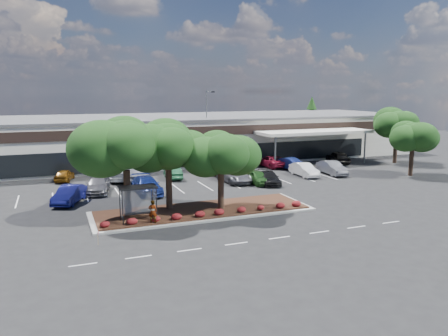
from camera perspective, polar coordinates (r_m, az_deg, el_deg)
name	(u,v)px	position (r m, az deg, el deg)	size (l,w,h in m)	color
ground	(245,223)	(33.37, 2.72, -7.16)	(160.00, 160.00, 0.00)	black
retail_store	(150,138)	(64.67, -9.67, 3.91)	(80.40, 25.20, 6.25)	white
landscape_island	(203,211)	(36.20, -2.80, -5.58)	(18.00, 6.00, 0.26)	#9E9E99
lane_markings	(199,193)	(42.71, -3.22, -3.33)	(33.12, 20.06, 0.01)	silver
shrub_row	(211,213)	(34.19, -1.67, -5.84)	(17.00, 0.80, 0.50)	maroon
bus_shelter	(137,193)	(33.35, -11.24, -3.25)	(2.75, 1.55, 2.59)	black
island_tree_west	(126,165)	(34.40, -12.64, 0.33)	(7.20, 7.20, 7.89)	#11340F
island_tree_mid	(168,165)	(35.81, -7.26, 0.41)	(6.60, 6.60, 7.32)	#11340F
island_tree_east	(221,170)	(35.67, -0.41, -0.22)	(5.80, 5.80, 6.50)	#11340F
tree_east_near	(412,148)	(55.69, 23.37, 2.38)	(5.60, 5.60, 6.51)	#11340F
tree_east_far	(396,136)	(64.81, 21.58, 3.95)	(6.40, 6.40, 7.62)	#11340F
conifer_north_east	(311,119)	(87.11, 11.33, 6.28)	(3.96, 3.96, 9.00)	#11340F
person_waiting	(153,212)	(32.61, -9.29, -5.64)	(0.63, 0.41, 1.72)	#594C47
light_pole	(207,131)	(60.67, -2.19, 4.86)	(1.40, 0.81, 9.98)	#9E9E99
survey_stake	(98,236)	(29.61, -16.12, -8.57)	(0.08, 0.14, 0.93)	#A48255
car_0	(70,194)	(41.20, -19.53, -3.28)	(1.67, 4.78, 1.58)	navy
car_1	(98,185)	(44.68, -16.17, -2.14)	(2.11, 5.20, 1.51)	#525158
car_3	(147,185)	(43.13, -10.07, -2.25)	(2.26, 5.57, 1.62)	navy
car_4	(234,176)	(47.71, 1.35, -1.00)	(2.46, 5.34, 1.48)	#535259
car_5	(257,177)	(46.96, 4.35, -1.22)	(1.74, 4.31, 1.47)	#275620
car_6	(269,178)	(46.97, 5.93, -1.31)	(1.88, 4.63, 1.34)	black
car_7	(304,170)	(51.99, 10.42, -0.22)	(1.63, 4.68, 1.54)	silver
car_8	(332,168)	(53.76, 13.92, 0.02)	(1.71, 4.90, 1.62)	#53545A
car_9	(64,175)	(51.52, -20.13, -0.89)	(1.56, 3.88, 1.32)	brown
car_10	(135,175)	(48.61, -11.54, -0.86)	(1.81, 5.18, 1.71)	#58585F
car_11	(122,173)	(50.15, -13.14, -0.63)	(2.30, 5.65, 1.64)	silver
car_12	(173,173)	(49.96, -6.70, -0.63)	(1.46, 4.18, 1.38)	#1D512F
car_13	(215,164)	(55.56, -1.17, 0.51)	(1.47, 4.21, 1.39)	#B2B7BE
car_14	(217,168)	(51.90, -0.96, -0.02)	(2.72, 5.89, 1.64)	maroon
car_15	(286,163)	(56.63, 8.12, 0.65)	(1.59, 4.55, 1.50)	navy
car_16	(271,161)	(57.74, 6.19, 0.88)	(2.51, 5.44, 1.51)	maroon
car_17	(338,157)	(62.31, 14.65, 1.37)	(2.03, 5.04, 1.72)	black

